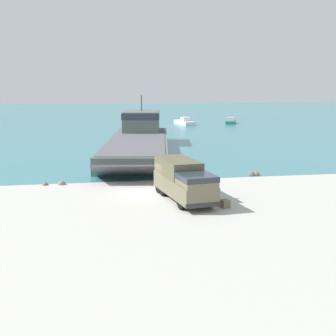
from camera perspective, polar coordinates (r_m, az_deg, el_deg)
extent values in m
plane|color=#B7B5AD|center=(39.50, -2.55, -2.99)|extent=(240.00, 240.00, 0.00)
cube|color=teal|center=(133.42, -7.95, 6.21)|extent=(240.00, 180.00, 0.01)
cube|color=#56605B|center=(61.97, -3.67, 2.66)|extent=(12.85, 32.99, 1.84)
cube|color=#56565B|center=(61.85, -3.68, 3.54)|extent=(12.03, 31.62, 0.08)
cube|color=#56605B|center=(72.72, -3.23, 5.73)|extent=(6.78, 9.77, 3.11)
cube|color=#28333D|center=(72.66, -3.24, 6.47)|extent=(6.94, 9.88, 0.93)
cylinder|color=#3F3F42|center=(72.56, -3.26, 7.90)|extent=(0.16, 0.16, 2.40)
cube|color=#56565B|center=(44.06, -4.90, -0.33)|extent=(7.12, 5.22, 1.85)
cube|color=#6B664C|center=(36.66, 1.94, -2.28)|extent=(3.64, 8.44, 1.30)
cube|color=#6B664C|center=(33.97, 3.50, -1.47)|extent=(2.76, 3.08, 0.81)
cube|color=#28333D|center=(33.93, 3.50, -1.14)|extent=(2.84, 3.12, 0.40)
cube|color=brown|center=(37.69, 1.24, 0.10)|extent=(3.14, 5.48, 1.32)
cube|color=#2D2D2D|center=(33.14, 4.29, -4.53)|extent=(2.62, 0.59, 0.32)
cylinder|color=black|center=(34.84, 5.01, -3.67)|extent=(0.56, 1.40, 1.36)
cylinder|color=black|center=(34.08, 1.70, -3.94)|extent=(0.56, 1.40, 1.36)
cylinder|color=black|center=(38.92, 2.43, -2.17)|extent=(0.56, 1.40, 1.36)
cylinder|color=black|center=(38.25, -0.57, -2.38)|extent=(0.56, 1.40, 1.36)
cylinder|color=black|center=(39.93, 1.88, -1.85)|extent=(0.56, 1.40, 1.36)
cylinder|color=black|center=(39.28, -1.05, -2.04)|extent=(0.56, 1.40, 1.36)
cylinder|color=#6B664C|center=(37.52, 5.79, -3.05)|extent=(0.14, 0.14, 0.89)
cylinder|color=#6B664C|center=(37.50, 6.06, -3.06)|extent=(0.14, 0.14, 0.89)
cube|color=#6B664C|center=(37.34, 5.95, -1.87)|extent=(0.50, 0.40, 0.70)
sphere|color=tan|center=(37.24, 5.96, -1.16)|extent=(0.24, 0.24, 0.24)
cube|color=#2D7060|center=(109.91, 7.67, 5.56)|extent=(3.93, 5.78, 0.69)
cube|color=silver|center=(110.26, 7.68, 5.95)|extent=(2.06, 2.04, 0.76)
cube|color=white|center=(106.93, 2.02, 5.56)|extent=(3.41, 8.54, 0.82)
cube|color=silver|center=(106.28, 2.13, 5.99)|extent=(1.96, 2.68, 0.90)
cube|color=#6B664C|center=(34.90, 6.94, -4.34)|extent=(0.74, 0.82, 0.58)
sphere|color=gray|center=(43.64, -12.84, -1.98)|extent=(0.74, 0.74, 0.74)
sphere|color=#66605B|center=(47.53, 10.16, -0.89)|extent=(0.89, 0.89, 0.89)
sphere|color=gray|center=(47.67, 10.60, -0.88)|extent=(0.88, 0.88, 0.88)
sphere|color=#66605B|center=(43.74, -14.73, -2.03)|extent=(0.55, 0.55, 0.55)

